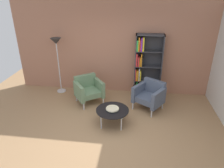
{
  "coord_description": "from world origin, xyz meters",
  "views": [
    {
      "loc": [
        0.6,
        -3.7,
        3.08
      ],
      "look_at": [
        0.03,
        0.84,
        0.95
      ],
      "focal_mm": 33.29,
      "sensor_mm": 36.0,
      "label": 1
    }
  ],
  "objects_px": {
    "armchair_spare_guest": "(88,89)",
    "floor_lamp_torchiere": "(57,48)",
    "bookshelf_tall": "(145,66)",
    "armchair_by_bookshelf": "(150,95)",
    "decorative_bowl": "(112,108)",
    "coffee_table_low": "(112,111)"
  },
  "relations": [
    {
      "from": "bookshelf_tall",
      "to": "armchair_by_bookshelf",
      "type": "xyz_separation_m",
      "value": [
        0.16,
        -0.83,
        -0.52
      ]
    },
    {
      "from": "bookshelf_tall",
      "to": "coffee_table_low",
      "type": "bearing_deg",
      "value": -114.39
    },
    {
      "from": "decorative_bowl",
      "to": "floor_lamp_torchiere",
      "type": "relative_size",
      "value": 0.18
    },
    {
      "from": "armchair_spare_guest",
      "to": "coffee_table_low",
      "type": "bearing_deg",
      "value": -86.46
    },
    {
      "from": "coffee_table_low",
      "to": "armchair_by_bookshelf",
      "type": "xyz_separation_m",
      "value": [
        0.92,
        0.87,
        0.04
      ]
    },
    {
      "from": "coffee_table_low",
      "to": "floor_lamp_torchiere",
      "type": "distance_m",
      "value": 2.67
    },
    {
      "from": "armchair_spare_guest",
      "to": "armchair_by_bookshelf",
      "type": "distance_m",
      "value": 1.76
    },
    {
      "from": "bookshelf_tall",
      "to": "floor_lamp_torchiere",
      "type": "distance_m",
      "value": 2.7
    },
    {
      "from": "coffee_table_low",
      "to": "floor_lamp_torchiere",
      "type": "height_order",
      "value": "floor_lamp_torchiere"
    },
    {
      "from": "coffee_table_low",
      "to": "floor_lamp_torchiere",
      "type": "relative_size",
      "value": 0.46
    },
    {
      "from": "bookshelf_tall",
      "to": "decorative_bowl",
      "type": "distance_m",
      "value": 1.93
    },
    {
      "from": "floor_lamp_torchiere",
      "to": "bookshelf_tall",
      "type": "bearing_deg",
      "value": 2.82
    },
    {
      "from": "armchair_spare_guest",
      "to": "floor_lamp_torchiere",
      "type": "distance_m",
      "value": 1.58
    },
    {
      "from": "floor_lamp_torchiere",
      "to": "armchair_spare_guest",
      "type": "bearing_deg",
      "value": -28.48
    },
    {
      "from": "bookshelf_tall",
      "to": "armchair_by_bookshelf",
      "type": "distance_m",
      "value": 0.99
    },
    {
      "from": "coffee_table_low",
      "to": "decorative_bowl",
      "type": "bearing_deg",
      "value": 0.0
    },
    {
      "from": "coffee_table_low",
      "to": "decorative_bowl",
      "type": "height_order",
      "value": "decorative_bowl"
    },
    {
      "from": "decorative_bowl",
      "to": "coffee_table_low",
      "type": "bearing_deg",
      "value": 180.0
    },
    {
      "from": "decorative_bowl",
      "to": "floor_lamp_torchiere",
      "type": "distance_m",
      "value": 2.64
    },
    {
      "from": "bookshelf_tall",
      "to": "armchair_spare_guest",
      "type": "height_order",
      "value": "bookshelf_tall"
    },
    {
      "from": "decorative_bowl",
      "to": "armchair_spare_guest",
      "type": "bearing_deg",
      "value": 129.76
    },
    {
      "from": "decorative_bowl",
      "to": "armchair_by_bookshelf",
      "type": "xyz_separation_m",
      "value": [
        0.92,
        0.87,
        -0.02
      ]
    }
  ]
}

